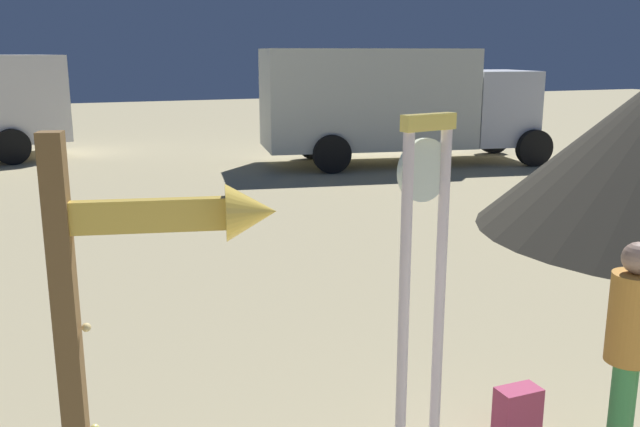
% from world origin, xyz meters
% --- Properties ---
extents(standing_clock, '(0.40, 0.17, 2.39)m').
position_xyz_m(standing_clock, '(-0.51, 2.85, 1.44)').
color(standing_clock, white).
rests_on(standing_clock, ground_plane).
extents(arrow_sign, '(0.98, 0.40, 2.44)m').
position_xyz_m(arrow_sign, '(-2.36, 2.16, 1.60)').
color(arrow_sign, brown).
rests_on(arrow_sign, ground_plane).
extents(person_near_clock, '(0.30, 0.30, 1.58)m').
position_xyz_m(person_near_clock, '(0.77, 2.36, 0.88)').
color(person_near_clock, '#3F8E4A').
rests_on(person_near_clock, ground_plane).
extents(backpack, '(0.31, 0.22, 0.44)m').
position_xyz_m(backpack, '(0.28, 2.82, 0.22)').
color(backpack, '#B73F61').
rests_on(backpack, ground_plane).
extents(box_truck_near, '(7.30, 3.59, 2.84)m').
position_xyz_m(box_truck_near, '(5.51, 14.59, 1.57)').
color(box_truck_near, silver).
rests_on(box_truck_near, ground_plane).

